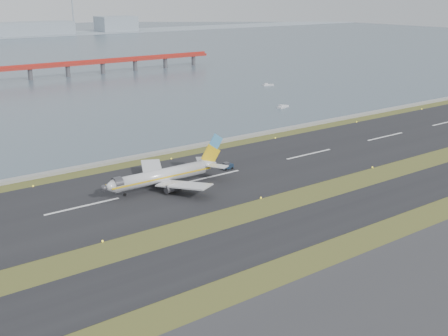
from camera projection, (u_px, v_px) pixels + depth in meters
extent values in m
plane|color=#384719|center=(280.00, 207.00, 141.65)|extent=(1000.00, 1000.00, 0.00)
cube|color=black|center=(314.00, 222.00, 132.45)|extent=(1000.00, 18.00, 0.10)
cube|color=black|center=(211.00, 177.00, 164.61)|extent=(1000.00, 45.00, 0.10)
cube|color=#969690|center=(160.00, 153.00, 187.44)|extent=(1000.00, 2.50, 1.00)
cube|color=#A7251C|center=(30.00, 68.00, 342.19)|extent=(260.00, 5.00, 1.60)
cube|color=#A7251C|center=(29.00, 65.00, 341.74)|extent=(260.00, 0.40, 1.40)
cylinder|color=#4C4C51|center=(30.00, 75.00, 343.54)|extent=(2.80, 2.80, 7.00)
cylinder|color=#4C4C51|center=(165.00, 64.00, 398.12)|extent=(2.80, 2.80, 7.00)
cube|color=#8A98A3|center=(28.00, 29.00, 693.57)|extent=(110.00, 35.00, 16.00)
cube|color=#8A98A3|center=(116.00, 24.00, 761.19)|extent=(50.00, 35.00, 20.00)
cylinder|color=#8A98A3|center=(73.00, 9.00, 721.06)|extent=(1.80, 1.80, 60.00)
cylinder|color=silver|center=(160.00, 176.00, 154.30)|extent=(28.00, 3.80, 3.80)
cone|color=silver|center=(108.00, 187.00, 145.43)|extent=(3.20, 3.80, 3.80)
cone|color=silver|center=(209.00, 165.00, 163.42)|extent=(5.00, 3.80, 3.80)
cube|color=yellow|center=(164.00, 178.00, 152.83)|extent=(31.00, 0.06, 0.45)
cube|color=yellow|center=(157.00, 174.00, 155.77)|extent=(31.00, 0.06, 0.45)
cube|color=silver|center=(184.00, 185.00, 149.26)|extent=(11.31, 15.89, 1.66)
cube|color=silver|center=(152.00, 170.00, 162.27)|extent=(11.31, 15.89, 1.66)
cylinder|color=#3C3B40|center=(174.00, 188.00, 150.56)|extent=(4.20, 2.10, 2.10)
cylinder|color=#3C3B40|center=(151.00, 177.00, 159.75)|extent=(4.20, 2.10, 2.10)
cube|color=yellow|center=(211.00, 155.00, 163.00)|extent=(6.80, 0.35, 6.85)
cube|color=#4794CA|center=(216.00, 141.00, 162.97)|extent=(4.85, 0.37, 4.90)
cube|color=silver|center=(217.00, 166.00, 160.53)|extent=(5.64, 6.80, 0.22)
cube|color=silver|center=(202.00, 160.00, 166.35)|extent=(5.64, 6.80, 0.22)
cylinder|color=black|center=(125.00, 195.00, 148.97)|extent=(0.80, 0.28, 0.80)
cylinder|color=black|center=(171.00, 188.00, 153.90)|extent=(1.00, 0.38, 1.00)
cylinder|color=black|center=(160.00, 182.00, 158.19)|extent=(1.00, 0.38, 1.00)
cube|color=#122134|center=(227.00, 166.00, 171.36)|extent=(3.51, 2.00, 1.31)
cube|color=#3C3B40|center=(226.00, 164.00, 170.85)|extent=(1.54, 1.65, 0.76)
cylinder|color=black|center=(226.00, 170.00, 170.19)|extent=(0.77, 0.33, 0.76)
cylinder|color=black|center=(222.00, 168.00, 171.54)|extent=(0.77, 0.33, 0.76)
cylinder|color=black|center=(232.00, 168.00, 171.54)|extent=(0.77, 0.33, 0.76)
cylinder|color=black|center=(229.00, 167.00, 172.89)|extent=(0.77, 0.33, 0.76)
cube|color=silver|center=(283.00, 107.00, 262.27)|extent=(7.27, 3.90, 0.89)
cube|color=silver|center=(281.00, 106.00, 260.92)|extent=(2.33, 2.05, 0.89)
cube|color=silver|center=(268.00, 85.00, 323.88)|extent=(6.56, 3.95, 0.81)
cube|color=silver|center=(266.00, 84.00, 323.29)|extent=(2.17, 1.95, 0.81)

